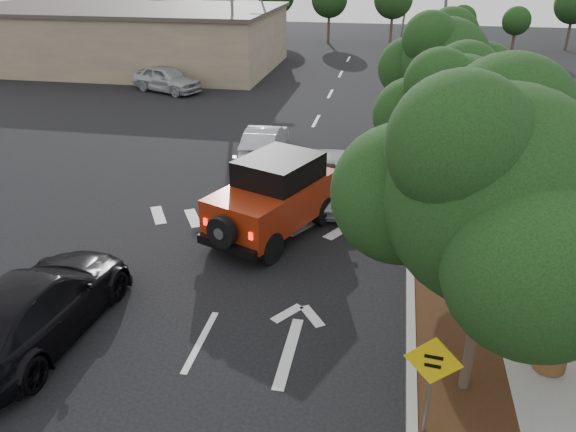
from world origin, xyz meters
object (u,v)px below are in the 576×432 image
(black_suv_oncoming, at_px, (36,306))
(silver_suv_ahead, at_px, (329,178))
(red_jeep, at_px, (277,195))
(speed_hump_sign, at_px, (432,373))

(black_suv_oncoming, bearing_deg, silver_suv_ahead, -118.02)
(black_suv_oncoming, bearing_deg, red_jeep, -121.90)
(silver_suv_ahead, bearing_deg, red_jeep, -115.12)
(silver_suv_ahead, distance_m, black_suv_oncoming, 10.53)
(red_jeep, distance_m, silver_suv_ahead, 3.28)
(silver_suv_ahead, height_order, black_suv_oncoming, black_suv_oncoming)
(red_jeep, bearing_deg, black_suv_oncoming, -101.85)
(silver_suv_ahead, distance_m, speed_hump_sign, 10.85)
(red_jeep, bearing_deg, speed_hump_sign, -37.56)
(silver_suv_ahead, bearing_deg, speed_hump_sign, -77.09)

